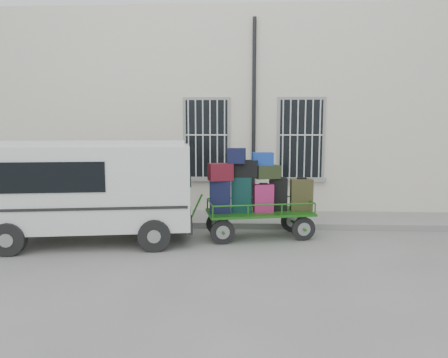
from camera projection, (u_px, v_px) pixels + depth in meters
ground at (213, 244)px, 8.79m from camera, size 80.00×80.00×0.00m
building at (224, 116)px, 13.89m from camera, size 24.00×5.15×6.00m
sidewalk at (219, 219)px, 10.97m from camera, size 24.00×1.70×0.15m
luggage_cart at (257, 194)px, 9.17m from camera, size 2.88×1.55×2.09m
van at (91, 185)px, 8.85m from camera, size 4.69×2.55×2.25m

